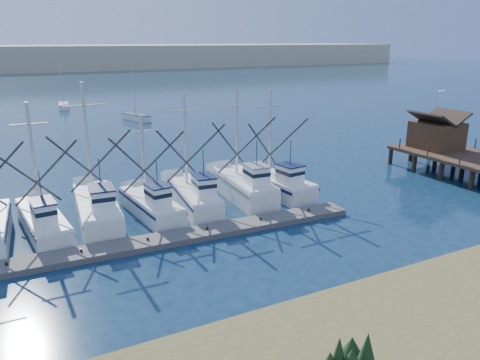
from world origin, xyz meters
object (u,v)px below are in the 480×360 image
(timber_pier, at_px, (466,149))
(floating_dock, at_px, (148,243))
(sailboat_far, at_px, (64,106))
(sailboat_near, at_px, (136,117))

(timber_pier, bearing_deg, floating_dock, -177.04)
(timber_pier, xyz_separation_m, sailboat_far, (-27.57, 65.13, -2.07))
(timber_pier, relative_size, sailboat_far, 2.47)
(floating_dock, distance_m, sailboat_near, 48.98)
(floating_dock, bearing_deg, sailboat_near, 77.40)
(floating_dock, bearing_deg, sailboat_far, 88.70)
(timber_pier, height_order, sailboat_near, sailboat_near)
(sailboat_near, relative_size, sailboat_far, 1.00)
(timber_pier, xyz_separation_m, sailboat_near, (-19.05, 45.79, -2.08))
(sailboat_near, bearing_deg, floating_dock, -120.46)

